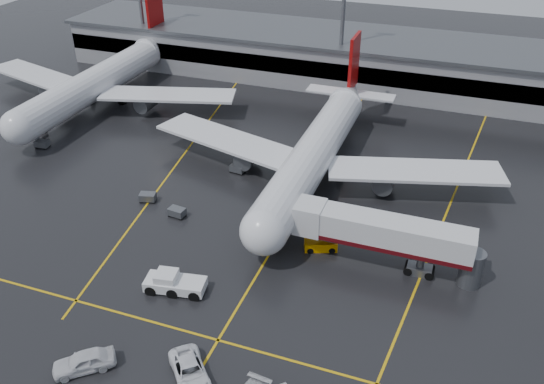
% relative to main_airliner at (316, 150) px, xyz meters
% --- Properties ---
extents(ground, '(220.00, 220.00, 0.00)m').
position_rel_main_airliner_xyz_m(ground, '(0.00, -9.70, -4.21)').
color(ground, black).
rests_on(ground, ground).
extents(apron_line_centre, '(0.25, 90.00, 0.02)m').
position_rel_main_airliner_xyz_m(apron_line_centre, '(0.00, -9.70, -4.20)').
color(apron_line_centre, gold).
rests_on(apron_line_centre, ground).
extents(apron_line_stop, '(60.00, 0.25, 0.02)m').
position_rel_main_airliner_xyz_m(apron_line_stop, '(0.00, -31.70, -4.20)').
color(apron_line_stop, gold).
rests_on(apron_line_stop, ground).
extents(apron_line_left, '(9.99, 69.35, 0.02)m').
position_rel_main_airliner_xyz_m(apron_line_left, '(-20.00, 0.30, -4.20)').
color(apron_line_left, gold).
rests_on(apron_line_left, ground).
extents(apron_line_right, '(7.57, 69.64, 0.02)m').
position_rel_main_airliner_xyz_m(apron_line_right, '(18.00, 0.30, -4.20)').
color(apron_line_right, gold).
rests_on(apron_line_right, ground).
extents(terminal, '(122.00, 19.00, 8.60)m').
position_rel_main_airliner_xyz_m(terminal, '(0.00, 38.23, 0.11)').
color(terminal, gray).
rests_on(terminal, ground).
extents(light_mast_mid, '(3.00, 1.20, 25.45)m').
position_rel_main_airliner_xyz_m(light_mast_mid, '(-5.00, 32.30, 10.27)').
color(light_mast_mid, '#595B60').
rests_on(light_mast_mid, ground).
extents(main_airliner, '(48.80, 45.60, 14.10)m').
position_rel_main_airliner_xyz_m(main_airliner, '(0.00, 0.00, 0.00)').
color(main_airliner, silver).
rests_on(main_airliner, ground).
extents(second_airliner, '(48.80, 45.60, 14.10)m').
position_rel_main_airliner_xyz_m(second_airliner, '(-42.00, 12.00, 0.00)').
color(second_airliner, silver).
rests_on(second_airliner, ground).
extents(jet_bridge, '(19.90, 3.40, 6.05)m').
position_rel_main_airliner_xyz_m(jet_bridge, '(11.87, -15.70, -0.28)').
color(jet_bridge, silver).
rests_on(jet_bridge, ground).
extents(pushback_tractor, '(6.45, 3.55, 2.19)m').
position_rel_main_airliner_xyz_m(pushback_tractor, '(-7.07, -26.91, -3.34)').
color(pushback_tractor, silver).
rests_on(pushback_tractor, ground).
extents(belt_loader, '(3.93, 2.72, 2.30)m').
position_rel_main_airliner_xyz_m(belt_loader, '(5.07, -15.23, -3.64)').
color(belt_loader, orange).
rests_on(belt_loader, ground).
extents(service_van_a, '(5.81, 6.09, 1.60)m').
position_rel_main_airliner_xyz_m(service_van_a, '(-0.39, -36.44, -3.41)').
color(service_van_a, white).
rests_on(service_van_a, ground).
extents(service_van_d, '(5.44, 5.02, 1.80)m').
position_rel_main_airliner_xyz_m(service_van_d, '(-9.42, -38.64, -3.31)').
color(service_van_d, silver).
rests_on(service_van_d, ground).
extents(baggage_cart_a, '(2.14, 1.52, 1.12)m').
position_rel_main_airliner_xyz_m(baggage_cart_a, '(-13.16, -14.82, -3.58)').
color(baggage_cart_a, '#595B60').
rests_on(baggage_cart_a, ground).
extents(baggage_cart_b, '(2.28, 1.79, 1.12)m').
position_rel_main_airliner_xyz_m(baggage_cart_b, '(-18.28, -13.01, -3.58)').
color(baggage_cart_b, '#595B60').
rests_on(baggage_cart_b, ground).
extents(baggage_cart_c, '(2.14, 1.53, 1.12)m').
position_rel_main_airliner_xyz_m(baggage_cart_c, '(-10.47, -2.26, -3.58)').
color(baggage_cart_c, '#595B60').
rests_on(baggage_cart_c, ground).
extents(baggage_cart_d, '(2.08, 1.43, 1.12)m').
position_rel_main_airliner_xyz_m(baggage_cart_d, '(-44.93, -0.91, -3.58)').
color(baggage_cart_d, '#595B60').
rests_on(baggage_cart_d, ground).
extents(baggage_cart_e, '(2.14, 1.53, 1.12)m').
position_rel_main_airliner_xyz_m(baggage_cart_e, '(-40.84, -5.22, -3.58)').
color(baggage_cart_e, '#595B60').
rests_on(baggage_cart_e, ground).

